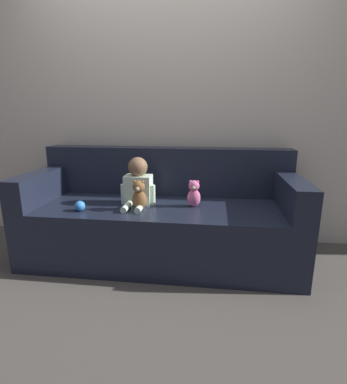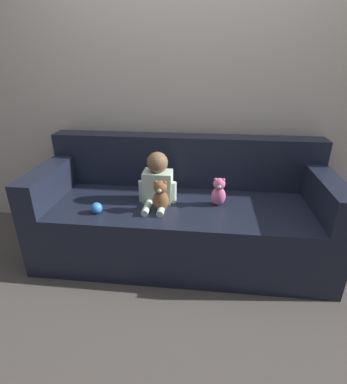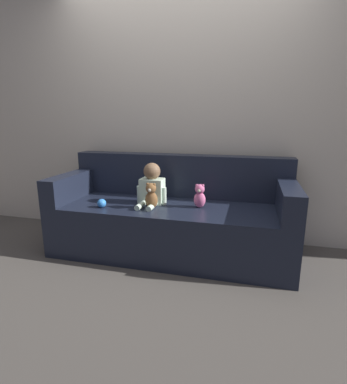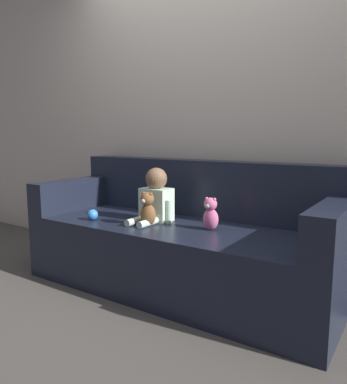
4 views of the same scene
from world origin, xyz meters
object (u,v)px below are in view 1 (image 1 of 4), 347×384
at_px(plush_toy_side, 194,194).
at_px(toy_ball, 80,206).
at_px(couch, 162,219).
at_px(person_baby, 138,184).
at_px(teddy_bear_brown, 139,195).

height_order(plush_toy_side, toy_ball, plush_toy_side).
relative_size(couch, person_baby, 5.73).
distance_m(teddy_bear_brown, plush_toy_side, 0.42).
relative_size(teddy_bear_brown, plush_toy_side, 1.08).
bearing_deg(couch, toy_ball, -151.97).
bearing_deg(toy_ball, teddy_bear_brown, 10.78).
height_order(couch, person_baby, couch).
relative_size(plush_toy_side, toy_ball, 2.74).
xyz_separation_m(couch, person_baby, (-0.18, -0.07, 0.31)).
height_order(person_baby, teddy_bear_brown, person_baby).
bearing_deg(plush_toy_side, toy_ball, -165.31).
distance_m(couch, toy_ball, 0.67).
xyz_separation_m(couch, plush_toy_side, (0.27, -0.08, 0.25)).
relative_size(person_baby, toy_ball, 4.88).
distance_m(person_baby, plush_toy_side, 0.45).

